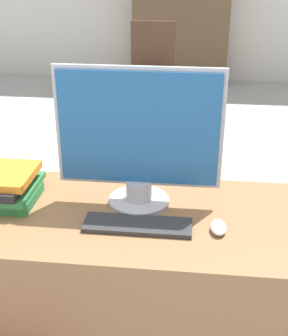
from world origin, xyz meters
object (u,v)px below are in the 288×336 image
keyboard (138,225)px  book_stack (9,186)px  far_chair (152,68)px  mouse (219,227)px  monitor (139,140)px

keyboard → book_stack: size_ratio=1.37×
keyboard → far_chair: bearing=94.7°
mouse → book_stack: 0.76m
keyboard → book_stack: (-0.48, 0.13, 0.05)m
mouse → far_chair: 3.30m
book_stack → far_chair: far_chair is taller
monitor → keyboard: (0.02, -0.16, -0.24)m
book_stack → mouse: bearing=-9.1°
monitor → book_stack: 0.51m
monitor → far_chair: size_ratio=0.60×
monitor → far_chair: bearing=94.7°
book_stack → keyboard: bearing=-14.6°
far_chair → keyboard: bearing=-133.9°
mouse → keyboard: bearing=-178.7°
mouse → far_chair: far_chair is taller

